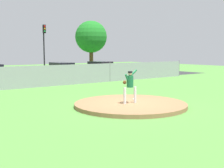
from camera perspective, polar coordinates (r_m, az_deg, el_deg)
The scene contains 11 objects.
ground_plane at distance 19.35m, azimuth -8.14°, elevation -1.69°, with size 80.00×80.00×0.00m, color #4C8438.
asphalt_strip at distance 27.03m, azimuth -17.00°, elevation 0.40°, with size 44.00×7.00×0.01m, color #2B2B2D.
pitchers_mound at distance 14.47m, azimuth 3.61°, elevation -4.02°, with size 5.52×5.52×0.18m, color olive.
pitcher_youth at distance 14.12m, azimuth 3.50°, elevation 0.08°, with size 0.82×0.32×1.64m.
baseball at distance 15.27m, azimuth 4.19°, elevation -2.97°, with size 0.07×0.07×0.07m, color white.
chainlink_fence at distance 22.81m, azimuth -13.10°, elevation 1.51°, with size 31.45×0.07×1.74m.
parked_car_charcoal at distance 29.01m, azimuth -9.78°, elevation 2.53°, with size 1.91×4.68×1.61m.
parked_car_red at distance 31.45m, azimuth -2.31°, elevation 2.89°, with size 2.05×4.49×1.61m.
traffic_cone_orange at distance 25.85m, azimuth -12.34°, elevation 0.84°, with size 0.40×0.40×0.55m.
traffic_light_far at distance 32.43m, azimuth -13.10°, elevation 8.06°, with size 0.28×0.46×5.52m.
tree_broad_right at distance 41.11m, azimuth -4.10°, elevation 9.13°, with size 4.41×4.41×6.90m.
Camera 1 is at (-9.35, -10.72, 2.72)m, focal length 46.84 mm.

